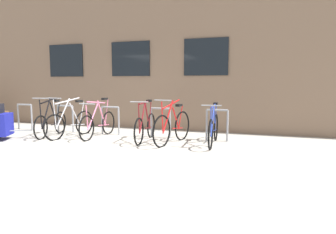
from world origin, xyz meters
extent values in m
plane|color=#B2ADA0|center=(0.00, 0.00, 0.00)|extent=(42.00, 42.00, 0.00)
cube|color=#7A604C|center=(0.00, 6.39, 2.40)|extent=(28.00, 6.39, 4.81)
cube|color=black|center=(-2.40, 3.18, 2.20)|extent=(1.30, 0.04, 1.07)
cube|color=black|center=(0.00, 3.18, 2.20)|extent=(1.30, 0.04, 1.07)
cube|color=black|center=(2.40, 3.18, 2.20)|extent=(1.30, 0.04, 1.07)
cylinder|color=gray|center=(-3.31, 1.90, 0.39)|extent=(0.05, 0.05, 0.78)
cylinder|color=gray|center=(-2.79, 1.90, 0.39)|extent=(0.05, 0.05, 0.78)
cylinder|color=gray|center=(-3.05, 1.90, 0.78)|extent=(0.52, 0.05, 0.05)
cylinder|color=gray|center=(-1.81, 1.90, 0.39)|extent=(0.05, 0.05, 0.78)
cylinder|color=gray|center=(-1.29, 1.90, 0.39)|extent=(0.05, 0.05, 0.78)
cylinder|color=gray|center=(-1.55, 1.90, 0.78)|extent=(0.52, 0.05, 0.05)
cylinder|color=gray|center=(-0.31, 1.90, 0.39)|extent=(0.05, 0.05, 0.78)
cylinder|color=gray|center=(0.21, 1.90, 0.39)|extent=(0.05, 0.05, 0.78)
cylinder|color=gray|center=(-0.05, 1.90, 0.78)|extent=(0.52, 0.05, 0.05)
cylinder|color=gray|center=(1.19, 1.90, 0.39)|extent=(0.05, 0.05, 0.78)
cylinder|color=gray|center=(1.71, 1.90, 0.39)|extent=(0.05, 0.05, 0.78)
cylinder|color=gray|center=(1.45, 1.90, 0.78)|extent=(0.52, 0.05, 0.05)
cylinder|color=gray|center=(2.69, 1.90, 0.39)|extent=(0.05, 0.05, 0.78)
cylinder|color=gray|center=(3.21, 1.90, 0.39)|extent=(0.05, 0.05, 0.78)
cylinder|color=gray|center=(2.95, 1.90, 0.78)|extent=(0.52, 0.05, 0.05)
torus|color=black|center=(-0.80, 1.75, 0.33)|extent=(0.16, 0.69, 0.69)
torus|color=black|center=(-0.98, 0.70, 0.33)|extent=(0.16, 0.69, 0.69)
cylinder|color=#B7B7BC|center=(-0.93, 0.99, 0.66)|extent=(0.12, 0.51, 0.78)
cylinder|color=#B7B7BC|center=(-0.86, 1.40, 0.60)|extent=(0.10, 0.39, 0.66)
cylinder|color=#B7B7BC|center=(-0.90, 1.16, 0.98)|extent=(0.18, 0.84, 0.16)
cylinder|color=#B7B7BC|center=(-0.85, 1.49, 0.30)|extent=(0.11, 0.53, 0.07)
cylinder|color=#B7B7BC|center=(-0.81, 1.67, 0.62)|extent=(0.06, 0.20, 0.60)
cylinder|color=#B7B7BC|center=(-0.98, 0.73, 0.68)|extent=(0.04, 0.08, 0.72)
cube|color=black|center=(-0.83, 1.58, 0.95)|extent=(0.13, 0.21, 0.06)
cylinder|color=gray|center=(-0.97, 0.75, 1.07)|extent=(0.44, 0.10, 0.03)
torus|color=black|center=(-1.58, 1.71, 0.30)|extent=(0.15, 0.64, 0.65)
torus|color=black|center=(-1.41, 0.71, 0.30)|extent=(0.15, 0.64, 0.65)
cylinder|color=black|center=(-1.46, 0.98, 0.64)|extent=(0.12, 0.49, 0.79)
cylinder|color=black|center=(-1.53, 1.37, 0.59)|extent=(0.10, 0.36, 0.68)
cylinder|color=black|center=(-1.49, 1.14, 0.98)|extent=(0.17, 0.78, 0.14)
cylinder|color=black|center=(-1.54, 1.46, 0.28)|extent=(0.11, 0.51, 0.07)
cylinder|color=black|center=(-1.57, 1.62, 0.61)|extent=(0.06, 0.20, 0.63)
cylinder|color=black|center=(-1.42, 0.73, 0.67)|extent=(0.04, 0.08, 0.73)
cube|color=black|center=(-1.55, 1.53, 0.95)|extent=(0.13, 0.21, 0.06)
cylinder|color=gray|center=(-1.42, 0.76, 1.06)|extent=(0.44, 0.10, 0.03)
torus|color=black|center=(2.08, 1.77, 0.36)|extent=(0.20, 0.75, 0.76)
torus|color=black|center=(1.87, 0.79, 0.36)|extent=(0.20, 0.75, 0.76)
cylinder|color=red|center=(1.93, 1.06, 0.67)|extent=(0.14, 0.48, 0.75)
cylinder|color=red|center=(2.01, 1.44, 0.59)|extent=(0.11, 0.35, 0.58)
cylinder|color=red|center=(1.96, 1.22, 0.95)|extent=(0.20, 0.77, 0.20)
cylinder|color=red|center=(2.03, 1.53, 0.33)|extent=(0.13, 0.50, 0.08)
cylinder|color=red|center=(2.07, 1.68, 0.61)|extent=(0.07, 0.20, 0.52)
cylinder|color=red|center=(1.87, 0.82, 0.70)|extent=(0.04, 0.08, 0.68)
cube|color=black|center=(2.05, 1.59, 0.90)|extent=(0.14, 0.22, 0.06)
cylinder|color=gray|center=(1.88, 0.84, 1.06)|extent=(0.44, 0.12, 0.03)
torus|color=black|center=(-0.15, 1.97, 0.31)|extent=(0.05, 0.67, 0.67)
torus|color=black|center=(-0.16, 0.89, 0.31)|extent=(0.05, 0.67, 0.67)
cylinder|color=pink|center=(-0.16, 1.18, 0.58)|extent=(0.04, 0.52, 0.65)
cylinder|color=pink|center=(-0.16, 1.61, 0.62)|extent=(0.04, 0.40, 0.73)
cylinder|color=pink|center=(-0.16, 1.37, 0.94)|extent=(0.04, 0.86, 0.12)
cylinder|color=pink|center=(-0.15, 1.70, 0.29)|extent=(0.03, 0.55, 0.07)
cylinder|color=pink|center=(-0.15, 1.88, 0.65)|extent=(0.03, 0.20, 0.67)
cylinder|color=pink|center=(-0.16, 0.91, 0.61)|extent=(0.03, 0.08, 0.59)
cube|color=black|center=(-0.15, 1.79, 1.01)|extent=(0.10, 0.20, 0.06)
cylinder|color=gray|center=(-0.16, 0.94, 0.93)|extent=(0.44, 0.03, 0.03)
torus|color=black|center=(1.19, 1.86, 0.31)|extent=(0.10, 0.67, 0.67)
torus|color=black|center=(1.29, 0.83, 0.31)|extent=(0.10, 0.67, 0.67)
cylinder|color=maroon|center=(1.26, 1.12, 0.62)|extent=(0.08, 0.50, 0.73)
cylinder|color=maroon|center=(1.23, 1.52, 0.61)|extent=(0.07, 0.37, 0.71)
cylinder|color=maroon|center=(1.25, 1.28, 0.97)|extent=(0.11, 0.81, 0.06)
cylinder|color=maroon|center=(1.22, 1.61, 0.29)|extent=(0.07, 0.52, 0.07)
cylinder|color=maroon|center=(1.20, 1.78, 0.64)|extent=(0.04, 0.20, 0.65)
cylinder|color=maroon|center=(1.28, 0.86, 0.65)|extent=(0.03, 0.08, 0.67)
cube|color=black|center=(1.21, 1.69, 0.99)|extent=(0.12, 0.21, 0.06)
cylinder|color=gray|center=(1.28, 0.88, 1.01)|extent=(0.44, 0.06, 0.03)
torus|color=black|center=(2.91, 1.98, 0.33)|extent=(0.07, 0.69, 0.69)
torus|color=black|center=(2.97, 0.89, 0.33)|extent=(0.07, 0.69, 0.69)
cylinder|color=#233893|center=(2.95, 1.19, 0.61)|extent=(0.06, 0.52, 0.68)
cylinder|color=#233893|center=(2.93, 1.62, 0.59)|extent=(0.05, 0.40, 0.65)
cylinder|color=#233893|center=(2.94, 1.37, 0.92)|extent=(0.08, 0.86, 0.06)
cylinder|color=#233893|center=(2.93, 1.71, 0.30)|extent=(0.05, 0.55, 0.07)
cylinder|color=#233893|center=(2.92, 1.89, 0.62)|extent=(0.03, 0.20, 0.59)
cylinder|color=#233893|center=(2.96, 0.92, 0.63)|extent=(0.03, 0.08, 0.61)
cube|color=black|center=(2.92, 1.80, 0.94)|extent=(0.11, 0.20, 0.06)
cylinder|color=gray|center=(2.96, 0.94, 0.96)|extent=(0.44, 0.05, 0.03)
cylinder|color=gray|center=(-1.88, 0.54, 0.23)|extent=(0.51, 0.27, 0.03)
cube|color=brown|center=(-4.64, 2.48, 0.21)|extent=(0.08, 0.36, 0.42)
camera|label=1|loc=(4.06, -5.49, 1.46)|focal=31.76mm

